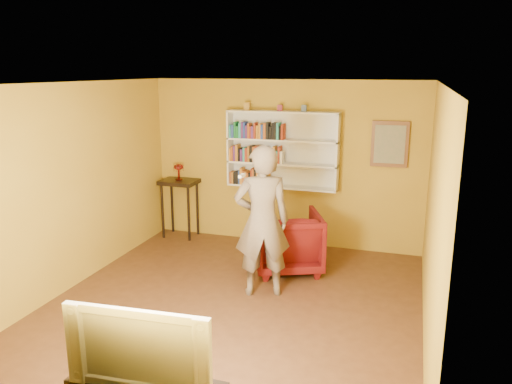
# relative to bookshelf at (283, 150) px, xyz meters

# --- Properties ---
(room_shell) EXTENTS (5.30, 5.80, 2.88)m
(room_shell) POSITION_rel_bookshelf_xyz_m (0.00, -2.41, -0.58)
(room_shell) COLOR #482A17
(room_shell) RESTS_ON ground
(bookshelf) EXTENTS (1.80, 0.29, 1.23)m
(bookshelf) POSITION_rel_bookshelf_xyz_m (0.00, 0.00, 0.00)
(bookshelf) COLOR white
(bookshelf) RESTS_ON room_shell
(books_row_lower) EXTENTS (0.66, 0.19, 0.27)m
(books_row_lower) POSITION_rel_bookshelf_xyz_m (-0.52, -0.11, -0.46)
(books_row_lower) COLOR #A14F1D
(books_row_lower) RESTS_ON bookshelf
(books_row_middle) EXTENTS (0.89, 0.19, 0.27)m
(books_row_middle) POSITION_rel_bookshelf_xyz_m (-0.42, -0.11, -0.08)
(books_row_middle) COLOR orange
(books_row_middle) RESTS_ON bookshelf
(books_row_upper) EXTENTS (0.90, 0.19, 0.27)m
(books_row_upper) POSITION_rel_bookshelf_xyz_m (-0.39, -0.11, 0.30)
(books_row_upper) COLOR teal
(books_row_upper) RESTS_ON bookshelf
(ornament_left) EXTENTS (0.09, 0.09, 0.12)m
(ornament_left) POSITION_rel_bookshelf_xyz_m (-0.59, -0.06, 0.68)
(ornament_left) COLOR #B18732
(ornament_left) RESTS_ON bookshelf
(ornament_centre) EXTENTS (0.07, 0.07, 0.10)m
(ornament_centre) POSITION_rel_bookshelf_xyz_m (-0.04, -0.06, 0.67)
(ornament_centre) COLOR maroon
(ornament_centre) RESTS_ON bookshelf
(ornament_right) EXTENTS (0.08, 0.08, 0.10)m
(ornament_right) POSITION_rel_bookshelf_xyz_m (0.34, -0.06, 0.67)
(ornament_right) COLOR slate
(ornament_right) RESTS_ON bookshelf
(framed_painting) EXTENTS (0.55, 0.05, 0.70)m
(framed_painting) POSITION_rel_bookshelf_xyz_m (1.65, 0.05, 0.16)
(framed_painting) COLOR brown
(framed_painting) RESTS_ON room_shell
(console_table) EXTENTS (0.62, 0.47, 1.01)m
(console_table) POSITION_rel_bookshelf_xyz_m (-1.79, -0.16, -0.76)
(console_table) COLOR black
(console_table) RESTS_ON ground
(ruby_lustre) EXTENTS (0.18, 0.18, 0.28)m
(ruby_lustre) POSITION_rel_bookshelf_xyz_m (-1.79, -0.16, -0.39)
(ruby_lustre) COLOR maroon
(ruby_lustre) RESTS_ON console_table
(armchair) EXTENTS (1.24, 1.25, 0.87)m
(armchair) POSITION_rel_bookshelf_xyz_m (0.35, -1.06, -1.16)
(armchair) COLOR #450408
(armchair) RESTS_ON ground
(person) EXTENTS (0.84, 0.70, 1.96)m
(person) POSITION_rel_bookshelf_xyz_m (0.24, -1.93, -0.61)
(person) COLOR #6A5C4E
(person) RESTS_ON ground
(game_remote) EXTENTS (0.04, 0.15, 0.04)m
(game_remote) POSITION_rel_bookshelf_xyz_m (0.07, -2.21, 0.03)
(game_remote) COLOR silver
(game_remote) RESTS_ON person
(television) EXTENTS (1.18, 0.24, 0.68)m
(television) POSITION_rel_bookshelf_xyz_m (0.12, -4.66, -0.80)
(television) COLOR black
(television) RESTS_ON tv_cabinet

